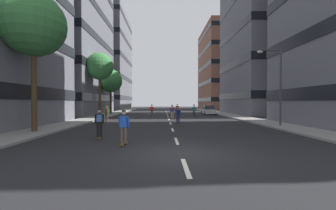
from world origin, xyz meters
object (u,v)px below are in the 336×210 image
at_px(skater_1, 124,125).
at_px(skater_3, 178,114).
at_px(skater_5, 99,121).
at_px(street_tree_near, 100,67).
at_px(street_tree_far, 111,81).
at_px(parked_car_near, 208,110).
at_px(skater_6, 194,110).
at_px(street_tree_mid, 33,25).
at_px(skater_4, 107,112).
at_px(streetlamp_right, 276,79).
at_px(skater_7, 152,110).
at_px(skater_0, 177,108).
at_px(skater_2, 172,111).

relative_size(skater_1, skater_3, 1.00).
relative_size(skater_1, skater_5, 1.00).
xyz_separation_m(street_tree_near, street_tree_far, (-0.00, 6.56, -1.42)).
height_order(street_tree_far, skater_3, street_tree_far).
bearing_deg(skater_1, skater_3, 70.78).
bearing_deg(parked_car_near, skater_3, -110.40).
bearing_deg(skater_6, street_tree_mid, -128.61).
bearing_deg(skater_1, street_tree_near, 108.53).
bearing_deg(skater_5, skater_4, 101.90).
height_order(streetlamp_right, skater_6, streetlamp_right).
xyz_separation_m(skater_3, skater_5, (-5.15, -7.70, 0.00)).
distance_m(street_tree_far, streetlamp_right, 26.79).
distance_m(street_tree_near, street_tree_mid, 16.12).
distance_m(skater_1, skater_7, 21.26).
height_order(street_tree_mid, skater_7, street_tree_mid).
bearing_deg(skater_6, skater_7, 177.66).
distance_m(street_tree_near, skater_5, 20.07).
height_order(street_tree_mid, skater_6, street_tree_mid).
relative_size(skater_0, skater_2, 1.00).
height_order(parked_car_near, skater_5, skater_5).
height_order(street_tree_far, skater_1, street_tree_far).
distance_m(streetlamp_right, skater_7, 17.91).
xyz_separation_m(street_tree_mid, skater_5, (5.08, -2.33, -6.37)).
height_order(skater_2, skater_6, same).
height_order(skater_2, skater_5, same).
bearing_deg(streetlamp_right, street_tree_far, 133.72).
bearing_deg(skater_5, streetlamp_right, 22.98).
bearing_deg(skater_7, skater_4, -120.42).
distance_m(skater_0, skater_7, 7.84).
xyz_separation_m(street_tree_near, skater_6, (13.32, 0.57, -6.05)).
bearing_deg(skater_2, skater_1, -100.45).
bearing_deg(skater_3, street_tree_near, 133.57).
bearing_deg(skater_0, street_tree_mid, -115.64).
distance_m(street_tree_near, skater_3, 16.03).
bearing_deg(skater_2, skater_3, -88.32).
relative_size(skater_2, skater_3, 1.00).
relative_size(skater_4, skater_5, 1.00).
bearing_deg(skater_4, skater_6, 35.28).
xyz_separation_m(parked_car_near, street_tree_mid, (-16.52, -22.26, 6.69)).
height_order(skater_2, skater_7, same).
distance_m(parked_car_near, skater_6, 6.44).
xyz_separation_m(street_tree_far, skater_2, (10.01, -9.88, -4.63)).
relative_size(street_tree_mid, skater_4, 5.31).
relative_size(skater_1, skater_2, 1.00).
bearing_deg(street_tree_far, street_tree_near, -90.00).
relative_size(skater_2, skater_7, 1.00).
distance_m(parked_car_near, street_tree_near, 18.74).
distance_m(skater_0, skater_1, 28.30).
xyz_separation_m(skater_2, skater_4, (-7.35, -3.66, 0.00)).
bearing_deg(skater_3, skater_5, -123.78).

